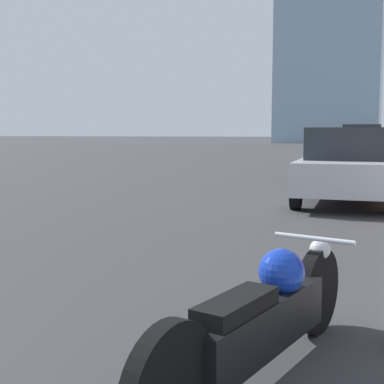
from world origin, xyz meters
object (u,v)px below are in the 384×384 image
at_px(parked_car_silver, 345,166).
at_px(parked_car_blue, 362,148).
at_px(parked_car_white, 372,144).
at_px(parked_car_yellow, 381,139).
at_px(parked_car_black, 379,142).
at_px(motorcycle, 264,317).

relative_size(parked_car_silver, parked_car_blue, 1.12).
distance_m(parked_car_white, parked_car_yellow, 24.51).
height_order(parked_car_blue, parked_car_black, parked_car_blue).
relative_size(parked_car_white, parked_car_yellow, 0.90).
height_order(parked_car_white, parked_car_yellow, parked_car_white).
relative_size(parked_car_silver, parked_car_yellow, 0.99).
bearing_deg(parked_car_white, parked_car_black, 88.90).
distance_m(motorcycle, parked_car_yellow, 55.93).
bearing_deg(parked_car_black, motorcycle, -90.48).
relative_size(parked_car_silver, parked_car_black, 1.09).
bearing_deg(parked_car_black, parked_car_yellow, 89.17).
height_order(motorcycle, parked_car_silver, parked_car_silver).
distance_m(parked_car_blue, parked_car_yellow, 36.79).
bearing_deg(parked_car_blue, parked_car_white, 90.41).
xyz_separation_m(parked_car_blue, parked_car_white, (-0.05, 12.27, -0.09)).
bearing_deg(parked_car_silver, motorcycle, -91.08).
xyz_separation_m(parked_car_silver, parked_car_yellow, (-0.15, 47.05, 0.02)).
height_order(motorcycle, parked_car_yellow, parked_car_yellow).
bearing_deg(motorcycle, parked_car_black, 104.27).
height_order(parked_car_silver, parked_car_white, parked_car_white).
distance_m(parked_car_black, parked_car_yellow, 12.87).
xyz_separation_m(parked_car_black, parked_car_yellow, (-0.03, 12.87, 0.03)).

